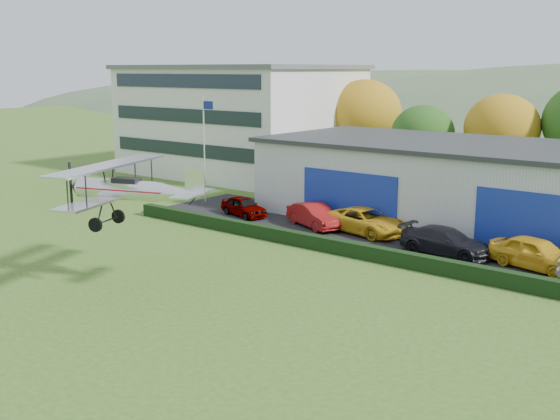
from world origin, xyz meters
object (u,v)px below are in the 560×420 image
Objects in this scene: car_3 at (446,241)px; car_4 at (536,253)px; flagpole at (205,140)px; office_block at (240,119)px; car_2 at (366,221)px; car_1 at (315,215)px; car_0 at (244,206)px; biplane at (129,188)px.

car_3 is 4.77m from car_4.
flagpole is 1.56× the size of car_3.
flagpole is at bearing -58.03° from office_block.
car_3 is (28.88, -15.44, -4.42)m from office_block.
car_2 is at bearing 98.09° from car_4.
car_4 is (14.18, -0.52, 0.06)m from car_1.
car_1 is (11.34, -1.61, -3.97)m from flagpole.
office_block is 2.57× the size of flagpole.
car_0 is 0.82× the size of car_4.
car_2 is at bearing 78.86° from car_3.
car_0 is at bearing -19.34° from flagpole.
flagpole reaches higher than car_2.
office_block is 24.73m from car_1.
car_3 is 1.06× the size of car_4.
car_2 is (22.90, -14.02, -4.39)m from office_block.
car_4 reaches higher than car_2.
car_2 is 10.80m from car_4.
office_block reaches higher than car_3.
car_0 is (13.68, -14.95, -4.49)m from office_block.
office_block is 27.21m from car_2.
car_0 is 15.21m from car_3.
biplane reaches higher than car_1.
car_1 is at bearing -72.47° from car_0.
flagpole reaches higher than biplane.
car_4 is (33.64, -15.13, -4.34)m from office_block.
car_0 is at bearing 103.49° from car_4.
car_2 is at bearing -3.95° from flagpole.
car_0 is at bearing 107.05° from car_2.
office_block is 37.14m from car_4.
office_block reaches higher than car_0.
car_0 is at bearing 90.40° from car_3.
biplane is (-13.86, -14.52, 3.84)m from car_4.
office_block is 4.46× the size of car_1.
car_1 is 14.19m from car_4.
car_1 is 9.46m from car_3.
biplane is at bearing 149.60° from car_3.
flagpole is 15.34m from car_2.
car_2 is (14.79, -1.02, -3.96)m from flagpole.
car_0 is 0.71× the size of car_2.
office_block is 4.26× the size of car_4.
car_4 is at bearing 27.04° from biplane.
office_block reaches higher than car_4.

